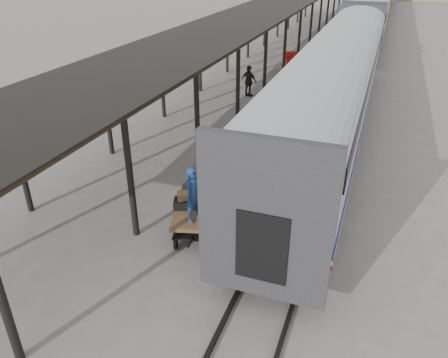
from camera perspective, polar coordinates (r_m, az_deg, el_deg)
ground at (r=15.01m, az=-3.05°, el=-4.06°), size 160.00×160.00×0.00m
train at (r=45.80m, az=18.65°, el=20.06°), size 3.45×76.01×4.01m
canopy at (r=36.87m, az=7.06°, el=21.66°), size 4.90×64.30×4.15m
rails at (r=46.38m, az=18.17°, el=16.89°), size 1.54×150.00×0.12m
baggage_cart at (r=13.63m, az=-3.69°, el=-4.49°), size 1.88×2.66×0.86m
suitcase_stack at (r=13.71m, az=-4.13°, el=-2.23°), size 1.21×1.45×0.58m
luggage_tug at (r=32.83m, az=8.81°, el=14.73°), size 1.30×1.67×1.30m
porter at (r=12.48m, az=-3.97°, el=-2.07°), size 0.59×0.72×1.71m
pedestrian at (r=26.63m, az=3.28°, el=12.64°), size 1.17×0.78×1.84m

